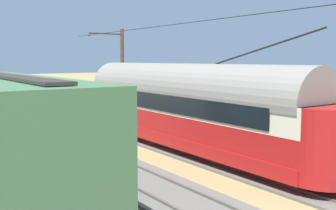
{
  "coord_description": "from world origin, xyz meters",
  "views": [
    {
      "loc": [
        5.05,
        16.04,
        4.49
      ],
      "look_at": [
        -6.66,
        -0.83,
        2.12
      ],
      "focal_mm": 42.15,
      "sensor_mm": 36.0,
      "label": 1
    }
  ],
  "objects_px": {
    "vintage_streetcar": "(184,105)",
    "coach_adjacent": "(6,132)",
    "switch_stand": "(135,115)",
    "catenary_pole_foreground": "(121,72)"
  },
  "relations": [
    {
      "from": "coach_adjacent",
      "to": "switch_stand",
      "type": "height_order",
      "value": "coach_adjacent"
    },
    {
      "from": "switch_stand",
      "to": "vintage_streetcar",
      "type": "bearing_deg",
      "value": 77.77
    },
    {
      "from": "vintage_streetcar",
      "to": "coach_adjacent",
      "type": "distance_m",
      "value": 9.03
    },
    {
      "from": "catenary_pole_foreground",
      "to": "coach_adjacent",
      "type": "bearing_deg",
      "value": 49.57
    },
    {
      "from": "catenary_pole_foreground",
      "to": "switch_stand",
      "type": "height_order",
      "value": "catenary_pole_foreground"
    },
    {
      "from": "vintage_streetcar",
      "to": "switch_stand",
      "type": "distance_m",
      "value": 8.09
    },
    {
      "from": "vintage_streetcar",
      "to": "switch_stand",
      "type": "bearing_deg",
      "value": -102.23
    },
    {
      "from": "vintage_streetcar",
      "to": "switch_stand",
      "type": "relative_size",
      "value": 14.58
    },
    {
      "from": "vintage_streetcar",
      "to": "coach_adjacent",
      "type": "relative_size",
      "value": 1.5
    },
    {
      "from": "vintage_streetcar",
      "to": "coach_adjacent",
      "type": "xyz_separation_m",
      "value": [
        8.79,
        2.05,
        -0.1
      ]
    }
  ]
}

